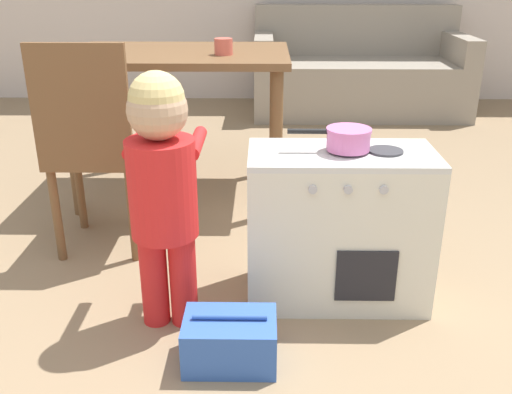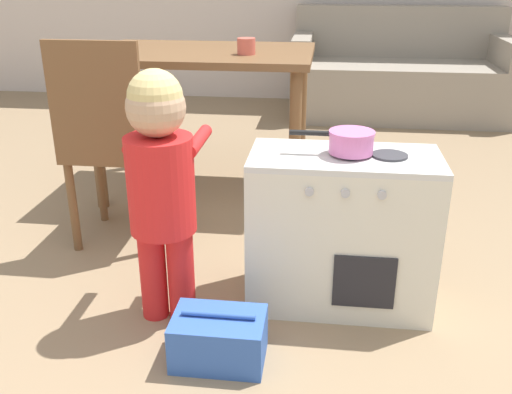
# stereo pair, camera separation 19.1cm
# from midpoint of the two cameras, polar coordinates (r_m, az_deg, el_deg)

# --- Properties ---
(play_kitchen) EXTENTS (0.64, 0.33, 0.57)m
(play_kitchen) POSITION_cam_midpoint_polar(r_m,az_deg,el_deg) (2.03, 5.59, -3.05)
(play_kitchen) COLOR silver
(play_kitchen) RESTS_ON ground_plane
(toy_pot) EXTENTS (0.28, 0.15, 0.07)m
(toy_pot) POSITION_cam_midpoint_polar(r_m,az_deg,el_deg) (1.91, 6.33, 5.89)
(toy_pot) COLOR pink
(toy_pot) RESTS_ON play_kitchen
(child_figure) EXTENTS (0.24, 0.36, 0.86)m
(child_figure) POSITION_cam_midpoint_polar(r_m,az_deg,el_deg) (1.81, -12.38, 1.94)
(child_figure) COLOR red
(child_figure) RESTS_ON ground_plane
(toy_basket) EXTENTS (0.28, 0.19, 0.17)m
(toy_basket) POSITION_cam_midpoint_polar(r_m,az_deg,el_deg) (1.80, -5.74, -14.19)
(toy_basket) COLOR #335BB2
(toy_basket) RESTS_ON ground_plane
(dining_table) EXTENTS (1.08, 0.73, 0.74)m
(dining_table) POSITION_cam_midpoint_polar(r_m,az_deg,el_deg) (2.94, -9.50, 12.09)
(dining_table) COLOR brown
(dining_table) RESTS_ON ground_plane
(dining_chair_near) EXTENTS (0.37, 0.37, 0.88)m
(dining_chair_near) POSITION_cam_midpoint_polar(r_m,az_deg,el_deg) (2.40, -18.18, 4.79)
(dining_chair_near) COLOR brown
(dining_chair_near) RESTS_ON ground_plane
(couch) EXTENTS (1.67, 0.84, 0.82)m
(couch) POSITION_cam_midpoint_polar(r_m,az_deg,el_deg) (4.81, 8.98, 12.06)
(couch) COLOR gray
(couch) RESTS_ON ground_plane
(cup_on_table) EXTENTS (0.09, 0.09, 0.08)m
(cup_on_table) POSITION_cam_midpoint_polar(r_m,az_deg,el_deg) (2.78, -5.30, 14.74)
(cup_on_table) COLOR #D15B4C
(cup_on_table) RESTS_ON dining_table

